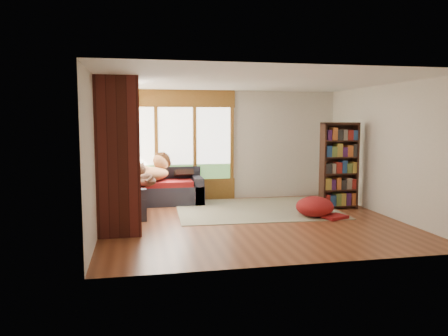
{
  "coord_description": "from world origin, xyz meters",
  "views": [
    {
      "loc": [
        -2.11,
        -7.77,
        1.89
      ],
      "look_at": [
        -0.4,
        0.7,
        0.95
      ],
      "focal_mm": 35.0,
      "sensor_mm": 36.0,
      "label": 1
    }
  ],
  "objects": [
    {
      "name": "dog_tan",
      "position": [
        -1.77,
        1.97,
        0.82
      ],
      "size": [
        1.14,
        1.06,
        0.56
      ],
      "rotation": [
        0.0,
        0.0,
        0.6
      ],
      "color": "brown",
      "rests_on": "sectional_sofa"
    },
    {
      "name": "pouf",
      "position": [
        1.32,
        0.18,
        0.21
      ],
      "size": [
        0.87,
        0.87,
        0.4
      ],
      "primitive_type": "ellipsoid",
      "rotation": [
        0.0,
        0.0,
        -0.19
      ],
      "color": "maroon",
      "rests_on": "area_rug"
    },
    {
      "name": "wall_front",
      "position": [
        0.0,
        -2.5,
        1.3
      ],
      "size": [
        5.5,
        0.04,
        2.6
      ],
      "primitive_type": "cube",
      "color": "silver",
      "rests_on": "ground"
    },
    {
      "name": "wall_back",
      "position": [
        0.0,
        2.5,
        1.3
      ],
      "size": [
        5.5,
        0.04,
        2.6
      ],
      "primitive_type": "cube",
      "color": "silver",
      "rests_on": "ground"
    },
    {
      "name": "dog_brindle",
      "position": [
        -2.0,
        1.28,
        0.74
      ],
      "size": [
        0.67,
        0.84,
        0.41
      ],
      "rotation": [
        0.0,
        0.0,
        1.92
      ],
      "color": "#321C14",
      "rests_on": "sectional_sofa"
    },
    {
      "name": "wall_left",
      "position": [
        -2.75,
        0.0,
        1.3
      ],
      "size": [
        0.04,
        5.0,
        2.6
      ],
      "primitive_type": "cube",
      "color": "silver",
      "rests_on": "ground"
    },
    {
      "name": "sectional_sofa",
      "position": [
        -1.95,
        1.7,
        0.3
      ],
      "size": [
        2.2,
        2.2,
        0.8
      ],
      "rotation": [
        0.0,
        0.0,
        -0.07
      ],
      "color": "#26262E",
      "rests_on": "ground"
    },
    {
      "name": "floor",
      "position": [
        0.0,
        0.0,
        0.0
      ],
      "size": [
        5.5,
        5.5,
        0.0
      ],
      "primitive_type": "plane",
      "color": "brown",
      "rests_on": "ground"
    },
    {
      "name": "roller_blind",
      "position": [
        -2.69,
        2.03,
        1.75
      ],
      "size": [
        0.03,
        0.72,
        0.9
      ],
      "primitive_type": "cube",
      "color": "#73805A",
      "rests_on": "wall_left"
    },
    {
      "name": "throw_pillows",
      "position": [
        -1.86,
        1.75,
        0.75
      ],
      "size": [
        1.98,
        1.68,
        0.45
      ],
      "color": "#30241E",
      "rests_on": "sectional_sofa"
    },
    {
      "name": "windows_back",
      "position": [
        -1.2,
        2.47,
        1.35
      ],
      "size": [
        2.82,
        0.1,
        1.9
      ],
      "color": "brown",
      "rests_on": "wall_back"
    },
    {
      "name": "ceiling",
      "position": [
        0.0,
        0.0,
        2.6
      ],
      "size": [
        5.5,
        5.5,
        0.0
      ],
      "primitive_type": "plane",
      "color": "white"
    },
    {
      "name": "bookshelf",
      "position": [
        2.14,
        0.84,
        0.93
      ],
      "size": [
        0.79,
        0.26,
        1.85
      ],
      "color": "#331A11",
      "rests_on": "ground"
    },
    {
      "name": "area_rug",
      "position": [
        0.37,
        1.1,
        0.01
      ],
      "size": [
        3.44,
        2.69,
        0.01
      ],
      "primitive_type": "cube",
      "rotation": [
        0.0,
        0.0,
        -0.04
      ],
      "color": "beige",
      "rests_on": "ground"
    },
    {
      "name": "windows_left",
      "position": [
        -2.72,
        1.2,
        1.35
      ],
      "size": [
        0.1,
        2.62,
        1.9
      ],
      "color": "brown",
      "rests_on": "wall_left"
    },
    {
      "name": "wall_right",
      "position": [
        2.75,
        0.0,
        1.3
      ],
      "size": [
        0.04,
        5.0,
        2.6
      ],
      "primitive_type": "cube",
      "color": "silver",
      "rests_on": "ground"
    },
    {
      "name": "brick_chimney",
      "position": [
        -2.4,
        -0.35,
        1.3
      ],
      "size": [
        0.7,
        0.7,
        2.6
      ],
      "primitive_type": "cube",
      "color": "#471914",
      "rests_on": "ground"
    }
  ]
}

